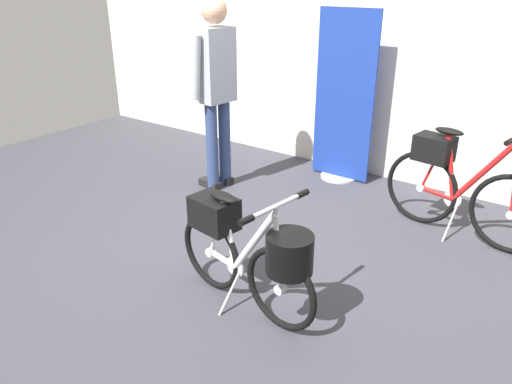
% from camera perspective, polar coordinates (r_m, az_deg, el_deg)
% --- Properties ---
extents(ground_plane, '(7.64, 7.64, 0.00)m').
position_cam_1_polar(ground_plane, '(3.44, -4.44, -9.14)').
color(ground_plane, '#38383F').
extents(back_wall, '(7.64, 0.10, 3.14)m').
position_cam_1_polar(back_wall, '(4.92, 14.10, 19.71)').
color(back_wall, silver).
rests_on(back_wall, ground_plane).
extents(floor_banner_stand, '(0.60, 0.36, 1.62)m').
position_cam_1_polar(floor_banner_stand, '(4.81, 10.14, 9.67)').
color(floor_banner_stand, '#B7B7BC').
rests_on(floor_banner_stand, ground_plane).
extents(folding_bike_foreground, '(1.09, 0.53, 0.78)m').
position_cam_1_polar(folding_bike_foreground, '(2.87, -0.84, -6.65)').
color(folding_bike_foreground, black).
rests_on(folding_bike_foreground, ground_plane).
extents(display_bike_left, '(1.29, 0.53, 0.91)m').
position_cam_1_polar(display_bike_left, '(4.03, 22.30, 0.91)').
color(display_bike_left, black).
rests_on(display_bike_left, ground_plane).
extents(visitor_near_wall, '(0.30, 0.53, 1.71)m').
position_cam_1_polar(visitor_near_wall, '(4.47, -4.64, 12.44)').
color(visitor_near_wall, navy).
rests_on(visitor_near_wall, ground_plane).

